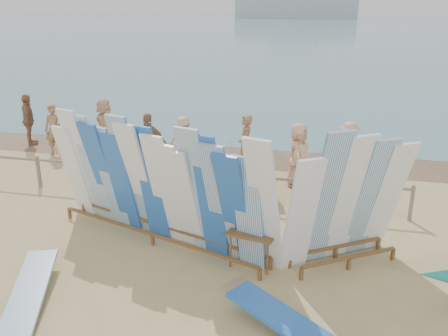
% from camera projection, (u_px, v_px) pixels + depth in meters
% --- Properties ---
extents(ground, '(160.00, 160.00, 0.00)m').
position_uv_depth(ground, '(127.00, 252.00, 9.96)').
color(ground, tan).
rests_on(ground, ground).
extents(ocean, '(320.00, 240.00, 0.02)m').
position_uv_depth(ocean, '(323.00, 24.00, 127.81)').
color(ocean, slate).
rests_on(ocean, ground).
extents(wet_sand_strip, '(40.00, 2.60, 0.01)m').
position_uv_depth(wet_sand_strip, '(212.00, 153.00, 16.59)').
color(wet_sand_strip, brown).
rests_on(wet_sand_strip, ground).
extents(distant_ship, '(45.00, 8.00, 14.00)m').
position_uv_depth(distant_ship, '(296.00, 4.00, 176.52)').
color(distant_ship, '#999EA3').
rests_on(distant_ship, ocean).
extents(fence, '(12.08, 0.08, 0.90)m').
position_uv_depth(fence, '(172.00, 177.00, 12.51)').
color(fence, '#7A6C5C').
rests_on(fence, ground).
extents(main_surfboard_rack, '(5.59, 2.52, 2.81)m').
position_uv_depth(main_surfboard_rack, '(157.00, 188.00, 10.02)').
color(main_surfboard_rack, brown).
rests_on(main_surfboard_rack, ground).
extents(side_surfboard_rack, '(2.48, 1.98, 2.89)m').
position_uv_depth(side_surfboard_rack, '(347.00, 204.00, 9.10)').
color(side_surfboard_rack, brown).
rests_on(side_surfboard_rack, ground).
extents(vendor_table, '(1.01, 0.79, 1.22)m').
position_uv_depth(vendor_table, '(253.00, 247.00, 9.35)').
color(vendor_table, brown).
rests_on(vendor_table, ground).
extents(flat_board_a, '(1.49, 2.72, 0.35)m').
position_uv_depth(flat_board_a, '(29.00, 305.00, 8.20)').
color(flat_board_a, '#7EA8C9').
rests_on(flat_board_a, ground).
extents(beach_chair_left, '(0.77, 0.77, 0.87)m').
position_uv_depth(beach_chair_left, '(221.00, 181.00, 13.27)').
color(beach_chair_left, '#B71413').
rests_on(beach_chair_left, ground).
extents(beach_chair_right, '(0.55, 0.57, 0.83)m').
position_uv_depth(beach_chair_right, '(188.00, 183.00, 13.17)').
color(beach_chair_right, '#B71413').
rests_on(beach_chair_right, ground).
extents(stroller, '(0.71, 0.85, 1.00)m').
position_uv_depth(stroller, '(265.00, 185.00, 12.58)').
color(stroller, '#B71413').
rests_on(stroller, ground).
extents(beachgoer_3, '(1.05, 0.50, 1.58)m').
position_uv_depth(beachgoer_3, '(183.00, 141.00, 15.19)').
color(beachgoer_3, tan).
rests_on(beachgoer_3, ground).
extents(beachgoer_2, '(0.97, 0.92, 1.86)m').
position_uv_depth(beachgoer_2, '(122.00, 152.00, 13.62)').
color(beachgoer_2, beige).
rests_on(beachgoer_2, ground).
extents(beachgoer_4, '(1.12, 0.56, 1.84)m').
position_uv_depth(beachgoer_4, '(149.00, 143.00, 14.47)').
color(beachgoer_4, '#8C6042').
rests_on(beachgoer_4, ground).
extents(beachgoer_11, '(1.72, 1.49, 1.87)m').
position_uv_depth(beachgoer_11, '(105.00, 125.00, 16.64)').
color(beachgoer_11, beige).
rests_on(beachgoer_11, ground).
extents(beachgoer_9, '(1.15, 0.69, 1.67)m').
position_uv_depth(beachgoer_9, '(348.00, 149.00, 14.20)').
color(beachgoer_9, tan).
rests_on(beachgoer_9, ground).
extents(beachgoer_6, '(0.56, 0.95, 1.82)m').
position_uv_depth(beachgoer_6, '(298.00, 154.00, 13.43)').
color(beachgoer_6, tan).
rests_on(beachgoer_6, ground).
extents(beachgoer_7, '(0.50, 0.73, 1.83)m').
position_uv_depth(beachgoer_7, '(245.00, 145.00, 14.35)').
color(beachgoer_7, '#8C6042').
rests_on(beachgoer_7, ground).
extents(beachgoer_8, '(0.68, 0.85, 1.58)m').
position_uv_depth(beachgoer_8, '(300.00, 159.00, 13.39)').
color(beachgoer_8, beige).
rests_on(beachgoer_8, ground).
extents(beachgoer_extra_1, '(0.97, 1.19, 1.88)m').
position_uv_depth(beachgoer_extra_1, '(28.00, 120.00, 17.31)').
color(beachgoer_extra_1, '#8C6042').
rests_on(beachgoer_extra_1, ground).
extents(beachgoer_1, '(0.69, 0.46, 1.77)m').
position_uv_depth(beachgoer_1, '(54.00, 130.00, 16.16)').
color(beachgoer_1, '#8C6042').
rests_on(beachgoer_1, ground).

